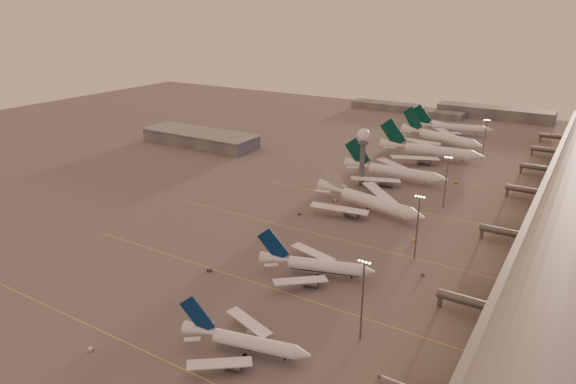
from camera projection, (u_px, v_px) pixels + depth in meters
The scene contains 25 objects.
ground at pixel (200, 283), 170.53m from camera, with size 700.00×700.00×0.00m, color #525050.
taxiway_markings at pixel (353, 242), 200.59m from camera, with size 180.00×185.25×0.02m.
hangar at pixel (200, 138), 340.13m from camera, with size 82.00×27.00×8.50m.
radar_tower at pixel (363, 145), 256.93m from camera, with size 6.40×6.40×31.10m.
mast_a at pixel (362, 296), 137.29m from camera, with size 3.60×0.56×25.00m.
mast_b at pixel (417, 224), 182.78m from camera, with size 3.60×0.56×25.00m.
mast_c at pixel (446, 179), 229.26m from camera, with size 3.60×0.56×25.00m.
mast_d at pixel (485, 137), 302.27m from camera, with size 3.60×0.56×25.00m.
distant_horizon at pixel (459, 111), 428.12m from camera, with size 165.00×37.50×9.00m.
narrowbody_near at pixel (245, 344), 135.37m from camera, with size 36.66×28.94×14.51m.
narrowbody_mid at pixel (316, 267), 174.47m from camera, with size 39.53×31.06×15.92m.
widebody_white at pixel (369, 204), 229.25m from camera, with size 56.68×44.91×20.26m.
greentail_a at pixel (394, 174), 269.03m from camera, with size 56.50×45.63×20.52m.
greentail_b at pixel (431, 153), 306.08m from camera, with size 62.63×50.42×22.74m.
greentail_c at pixel (440, 140), 337.01m from camera, with size 59.63×47.35×22.53m.
greentail_d at pixel (451, 129), 365.76m from camera, with size 55.64×44.43×20.54m.
gsv_truck_a at pixel (92, 348), 136.77m from camera, with size 5.36×4.21×2.07m.
gsv_catering_a at pixel (381, 371), 126.62m from camera, with size 5.12×3.02×3.93m.
gsv_tug_mid at pixel (209, 270), 178.03m from camera, with size 3.93×4.13×1.02m.
gsv_truck_b at pixel (424, 273), 174.87m from camera, with size 5.54×2.73×2.14m.
gsv_truck_c at pixel (300, 212), 226.11m from camera, with size 4.67×5.88×2.28m.
gsv_catering_b at pixel (415, 237), 199.67m from camera, with size 5.53×4.05×4.15m.
gsv_tug_far at pixel (335, 201), 241.07m from camera, with size 3.86×3.93×0.98m.
gsv_truck_d at pixel (328, 179), 269.68m from camera, with size 2.82×5.36×2.06m.
gsv_tug_hangar at pixel (456, 183), 266.10m from camera, with size 3.53×2.75×0.89m.
Camera 1 is at (103.52, -112.17, 87.04)m, focal length 32.00 mm.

